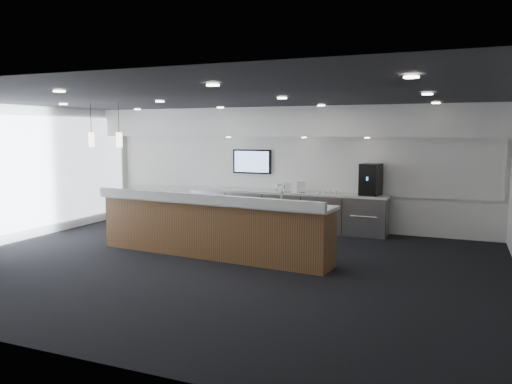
% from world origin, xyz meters
% --- Properties ---
extents(ground, '(10.00, 10.00, 0.00)m').
position_xyz_m(ground, '(0.00, 0.00, 0.00)').
color(ground, black).
rests_on(ground, ground).
extents(ceiling, '(10.00, 8.00, 0.02)m').
position_xyz_m(ceiling, '(0.00, 0.00, 3.00)').
color(ceiling, black).
rests_on(ceiling, back_wall).
extents(back_wall, '(10.00, 0.02, 3.00)m').
position_xyz_m(back_wall, '(0.00, 4.00, 1.50)').
color(back_wall, white).
rests_on(back_wall, ground).
extents(left_wall, '(0.02, 8.00, 3.00)m').
position_xyz_m(left_wall, '(-5.00, 0.00, 1.50)').
color(left_wall, white).
rests_on(left_wall, ground).
extents(soffit_bulkhead, '(10.00, 0.90, 0.70)m').
position_xyz_m(soffit_bulkhead, '(0.00, 3.55, 2.65)').
color(soffit_bulkhead, white).
rests_on(soffit_bulkhead, back_wall).
extents(alcove_panel, '(9.80, 0.06, 1.40)m').
position_xyz_m(alcove_panel, '(0.00, 3.97, 1.60)').
color(alcove_panel, white).
rests_on(alcove_panel, back_wall).
extents(window_blinds_wall, '(0.04, 7.36, 2.55)m').
position_xyz_m(window_blinds_wall, '(-4.96, 0.00, 1.50)').
color(window_blinds_wall, silver).
rests_on(window_blinds_wall, left_wall).
extents(back_credenza, '(5.06, 0.66, 0.95)m').
position_xyz_m(back_credenza, '(-0.00, 3.64, 0.48)').
color(back_credenza, gray).
rests_on(back_credenza, ground).
extents(wall_tv, '(1.05, 0.08, 0.62)m').
position_xyz_m(wall_tv, '(-1.00, 3.91, 1.65)').
color(wall_tv, black).
rests_on(wall_tv, back_wall).
extents(pendant_left, '(0.12, 0.12, 0.30)m').
position_xyz_m(pendant_left, '(-2.40, 0.80, 2.25)').
color(pendant_left, '#FFEAC6').
rests_on(pendant_left, ceiling).
extents(pendant_right, '(0.12, 0.12, 0.30)m').
position_xyz_m(pendant_right, '(-3.10, 0.80, 2.25)').
color(pendant_right, '#FFEAC6').
rests_on(pendant_right, ceiling).
extents(ceiling_can_lights, '(7.00, 5.00, 0.02)m').
position_xyz_m(ceiling_can_lights, '(0.00, 0.00, 2.97)').
color(ceiling_can_lights, white).
rests_on(ceiling_can_lights, ceiling).
extents(service_counter, '(4.98, 1.24, 1.49)m').
position_xyz_m(service_counter, '(-0.42, 0.52, 0.58)').
color(service_counter, '#57331D').
rests_on(service_counter, ground).
extents(coffee_machine, '(0.50, 0.59, 0.74)m').
position_xyz_m(coffee_machine, '(2.09, 3.67, 1.32)').
color(coffee_machine, black).
rests_on(coffee_machine, back_credenza).
extents(info_sign_left, '(0.17, 0.04, 0.24)m').
position_xyz_m(info_sign_left, '(0.11, 3.52, 1.07)').
color(info_sign_left, silver).
rests_on(info_sign_left, back_credenza).
extents(info_sign_right, '(0.20, 0.07, 0.27)m').
position_xyz_m(info_sign_right, '(0.44, 3.57, 1.09)').
color(info_sign_right, silver).
rests_on(info_sign_right, back_credenza).
extents(cup_0, '(0.09, 0.09, 0.09)m').
position_xyz_m(cup_0, '(1.31, 3.53, 0.99)').
color(cup_0, white).
rests_on(cup_0, back_credenza).
extents(cup_1, '(0.13, 0.13, 0.09)m').
position_xyz_m(cup_1, '(1.17, 3.53, 0.99)').
color(cup_1, white).
rests_on(cup_1, back_credenza).
extents(cup_2, '(0.11, 0.11, 0.09)m').
position_xyz_m(cup_2, '(1.03, 3.53, 0.99)').
color(cup_2, white).
rests_on(cup_2, back_credenza).
extents(cup_3, '(0.12, 0.12, 0.09)m').
position_xyz_m(cup_3, '(0.89, 3.53, 0.99)').
color(cup_3, white).
rests_on(cup_3, back_credenza).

